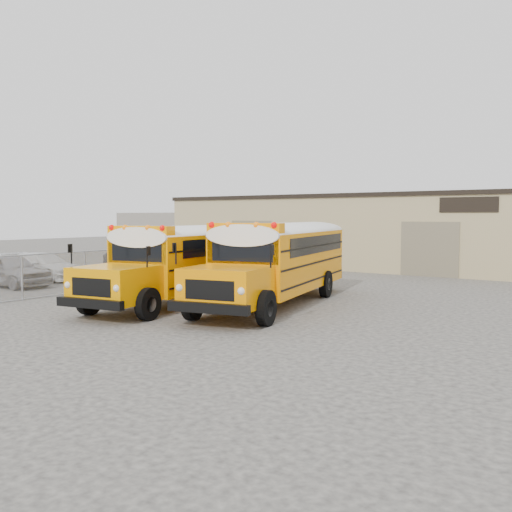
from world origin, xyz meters
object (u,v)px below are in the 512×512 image
Objects in this scene: tarp_bundle at (228,288)px; car_dark at (128,261)px; school_bus_left at (258,248)px; car_white at (43,266)px; school_bus_right at (325,247)px; car_silver at (10,270)px.

car_dark reaches higher than tarp_bundle.
car_white is (-9.95, -5.21, -1.04)m from school_bus_left.
car_white is at bearing 175.24° from tarp_bundle.
tarp_bundle is 13.10m from car_white.
school_bus_left is 8.09× the size of tarp_bundle.
car_dark is (-9.06, -0.21, -1.04)m from school_bus_left.
car_dark is at bearing -17.41° from car_white.
school_bus_right reaches higher than car_white.
school_bus_left reaches higher than car_dark.
tarp_bundle is at bearing -85.65° from car_silver.
car_silver reaches higher than car_white.
school_bus_right is 12.06m from car_dark.
car_silver reaches higher than tarp_bundle.
school_bus_left is at bearing -69.60° from car_white.
school_bus_right reaches higher than car_dark.
car_silver is 1.07× the size of car_dark.
car_dark is (-12.16, 6.09, 0.03)m from tarp_bundle.
car_silver reaches higher than car_dark.
car_silver is at bearing -159.04° from car_dark.
car_white is at bearing -171.20° from car_dark.
school_bus_left reaches higher than car_white.
car_dark is (-11.87, -1.83, -1.10)m from school_bus_right.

